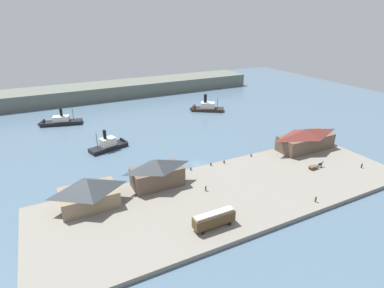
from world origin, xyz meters
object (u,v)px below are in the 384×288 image
(mooring_post_center_east, at_px, (224,162))
(mooring_post_west, at_px, (211,164))
(pedestrian_near_cart, at_px, (362,166))
(horse_cart, at_px, (316,166))
(ferry_departing_north, at_px, (204,108))
(street_tram, at_px, (214,219))
(mooring_post_center_west, at_px, (191,169))
(mooring_post_east, at_px, (251,155))
(pedestrian_near_west_shed, at_px, (316,199))
(pedestrian_standing_center, at_px, (206,188))
(ferry_near_quay, at_px, (57,122))
(ferry_shed_central_terminal, at_px, (306,139))
(ferry_shed_west_terminal, at_px, (157,172))
(ferry_shed_east_terminal, at_px, (88,192))
(ferry_outer_harbor, at_px, (112,144))

(mooring_post_center_east, bearing_deg, mooring_post_west, 174.92)
(pedestrian_near_cart, distance_m, mooring_post_center_east, 45.38)
(horse_cart, xyz_separation_m, ferry_departing_north, (0.78, 78.07, -0.56))
(street_tram, distance_m, mooring_post_center_west, 29.65)
(mooring_post_east, bearing_deg, mooring_post_center_west, 178.86)
(mooring_post_center_east, bearing_deg, pedestrian_near_west_shed, -73.25)
(pedestrian_standing_center, height_order, mooring_post_center_west, pedestrian_standing_center)
(ferry_near_quay, bearing_deg, pedestrian_near_cart, -48.10)
(ferry_shed_central_terminal, bearing_deg, ferry_shed_west_terminal, 179.90)
(mooring_post_center_west, relative_size, ferry_departing_north, 0.05)
(pedestrian_standing_center, relative_size, mooring_post_center_east, 1.97)
(ferry_shed_west_terminal, height_order, ferry_departing_north, ferry_shed_west_terminal)
(ferry_shed_east_terminal, bearing_deg, mooring_post_center_west, 9.30)
(horse_cart, relative_size, ferry_outer_harbor, 0.36)
(ferry_outer_harbor, bearing_deg, street_tram, -80.88)
(pedestrian_near_west_shed, height_order, pedestrian_near_cart, pedestrian_near_west_shed)
(ferry_shed_east_terminal, height_order, mooring_post_center_east, ferry_shed_east_terminal)
(mooring_post_center_west, xyz_separation_m, ferry_departing_north, (38.20, 60.53, -0.08))
(horse_cart, xyz_separation_m, mooring_post_east, (-13.49, 17.06, -0.47))
(pedestrian_standing_center, height_order, mooring_post_east, pedestrian_standing_center)
(street_tram, xyz_separation_m, ferry_departing_north, (46.37, 88.96, -2.02))
(ferry_departing_north, bearing_deg, mooring_post_center_east, -112.83)
(ferry_shed_central_terminal, height_order, mooring_post_west, ferry_shed_central_terminal)
(ferry_shed_west_terminal, relative_size, mooring_post_east, 16.69)
(ferry_shed_central_terminal, height_order, mooring_post_center_west, ferry_shed_central_terminal)
(street_tram, xyz_separation_m, pedestrian_standing_center, (6.26, 15.10, -1.58))
(ferry_shed_east_terminal, relative_size, ferry_departing_north, 0.78)
(mooring_post_east, bearing_deg, pedestrian_standing_center, -153.55)
(pedestrian_near_west_shed, bearing_deg, mooring_post_center_east, 106.75)
(ferry_outer_harbor, xyz_separation_m, ferry_near_quay, (-16.84, 39.22, -0.13))
(pedestrian_standing_center, bearing_deg, ferry_near_quay, 111.15)
(ferry_shed_east_terminal, xyz_separation_m, ferry_near_quay, (-1.90, 77.01, -3.69))
(ferry_shed_west_terminal, bearing_deg, ferry_shed_central_terminal, -0.10)
(ferry_shed_east_terminal, relative_size, pedestrian_near_west_shed, 8.26)
(ferry_shed_central_terminal, relative_size, mooring_post_east, 24.22)
(street_tram, relative_size, ferry_near_quay, 0.51)
(ferry_shed_east_terminal, distance_m, street_tram, 33.82)
(street_tram, bearing_deg, pedestrian_standing_center, 67.48)
(street_tram, distance_m, ferry_outer_harbor, 61.65)
(mooring_post_west, bearing_deg, pedestrian_near_cart, -28.92)
(horse_cart, height_order, ferry_departing_north, ferry_departing_north)
(horse_cart, distance_m, pedestrian_near_west_shed, 21.05)
(ferry_shed_east_terminal, bearing_deg, ferry_departing_north, 42.84)
(mooring_post_center_east, distance_m, mooring_post_west, 4.97)
(pedestrian_standing_center, distance_m, mooring_post_center_west, 13.48)
(mooring_post_west, bearing_deg, pedestrian_near_west_shed, -65.63)
(pedestrian_near_cart, bearing_deg, ferry_outer_harbor, 140.69)
(horse_cart, bearing_deg, mooring_post_center_east, 145.68)
(pedestrian_near_west_shed, xyz_separation_m, mooring_post_east, (2.04, 31.28, -0.37))
(ferry_shed_east_terminal, distance_m, ferry_outer_harbor, 40.79)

